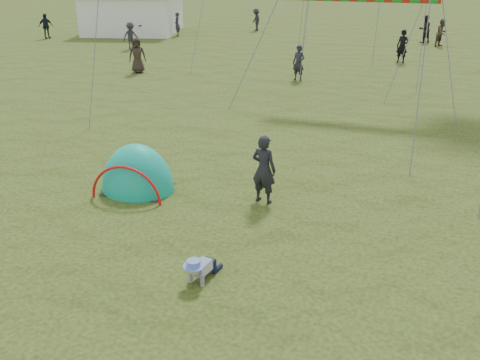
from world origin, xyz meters
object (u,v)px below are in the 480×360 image
(crawling_toddler, at_px, (200,268))
(popup_tent, at_px, (138,190))
(event_marquee, at_px, (132,0))
(standing_adult, at_px, (264,169))

(crawling_toddler, height_order, popup_tent, popup_tent)
(popup_tent, bearing_deg, event_marquee, 115.38)
(crawling_toddler, bearing_deg, standing_adult, 98.70)
(popup_tent, distance_m, event_marquee, 29.70)
(crawling_toddler, distance_m, popup_tent, 4.51)
(crawling_toddler, relative_size, event_marquee, 0.11)
(crawling_toddler, distance_m, event_marquee, 34.06)
(popup_tent, height_order, standing_adult, standing_adult)
(popup_tent, xyz_separation_m, standing_adult, (3.24, 0.26, 0.85))
(crawling_toddler, relative_size, popup_tent, 0.29)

